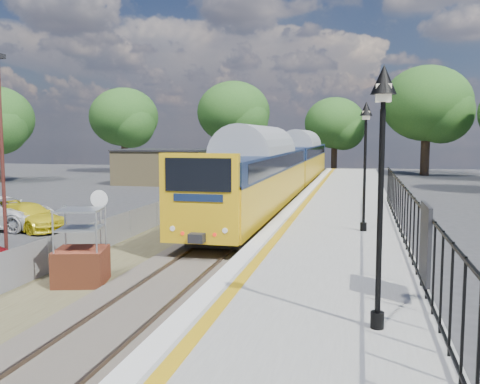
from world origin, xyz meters
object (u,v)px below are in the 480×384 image
(victorian_lamp_north, at_px, (366,136))
(speed_sign, at_px, (100,219))
(victorian_lamp_south, at_px, (382,136))
(carpark_lamp, at_px, (2,147))
(car_white, at_px, (1,213))
(car_yellow, at_px, (28,217))
(brick_plinth, at_px, (81,248))
(train, at_px, (285,164))

(victorian_lamp_north, xyz_separation_m, speed_sign, (-7.80, -4.85, -2.49))
(victorian_lamp_south, height_order, carpark_lamp, carpark_lamp)
(victorian_lamp_south, height_order, victorian_lamp_north, same)
(victorian_lamp_south, bearing_deg, car_white, 144.07)
(car_yellow, height_order, car_white, car_white)
(carpark_lamp, bearing_deg, victorian_lamp_south, -25.96)
(brick_plinth, height_order, carpark_lamp, carpark_lamp)
(victorian_lamp_south, bearing_deg, train, 101.27)
(train, bearing_deg, carpark_lamp, -105.73)
(victorian_lamp_south, height_order, speed_sign, victorian_lamp_south)
(brick_plinth, bearing_deg, car_white, 137.29)
(victorian_lamp_south, relative_size, car_white, 0.86)
(victorian_lamp_north, height_order, brick_plinth, victorian_lamp_north)
(victorian_lamp_south, xyz_separation_m, carpark_lamp, (-11.67, 5.68, -0.35))
(victorian_lamp_south, distance_m, train, 28.21)
(victorian_lamp_north, xyz_separation_m, carpark_lamp, (-11.47, -4.32, -0.35))
(speed_sign, distance_m, car_white, 11.14)
(victorian_lamp_south, distance_m, victorian_lamp_north, 10.00)
(speed_sign, height_order, car_white, speed_sign)
(victorian_lamp_north, bearing_deg, train, 106.76)
(car_yellow, bearing_deg, victorian_lamp_north, -73.49)
(carpark_lamp, distance_m, car_yellow, 7.93)
(victorian_lamp_north, height_order, train, victorian_lamp_north)
(victorian_lamp_north, bearing_deg, carpark_lamp, -159.38)
(car_yellow, distance_m, car_white, 1.52)
(brick_plinth, height_order, car_white, brick_plinth)
(brick_plinth, bearing_deg, car_yellow, 132.06)
(train, relative_size, speed_sign, 15.22)
(carpark_lamp, xyz_separation_m, car_white, (-4.99, 6.40, -3.21))
(car_yellow, xyz_separation_m, car_white, (-1.51, 0.10, 0.13))
(car_yellow, bearing_deg, victorian_lamp_south, -104.27)
(car_yellow, bearing_deg, carpark_lamp, -127.02)
(victorian_lamp_south, relative_size, brick_plinth, 2.04)
(victorian_lamp_north, bearing_deg, brick_plinth, -143.83)
(speed_sign, xyz_separation_m, car_yellow, (-7.15, 6.83, -1.20))
(speed_sign, bearing_deg, car_yellow, 131.07)
(victorian_lamp_south, bearing_deg, victorian_lamp_north, 91.15)
(victorian_lamp_south, bearing_deg, brick_plinth, 152.68)
(car_yellow, bearing_deg, car_white, 110.45)
(train, xyz_separation_m, car_yellow, (-9.65, -15.61, -1.73))
(victorian_lamp_south, height_order, train, victorian_lamp_south)
(speed_sign, bearing_deg, victorian_lamp_north, 26.62)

